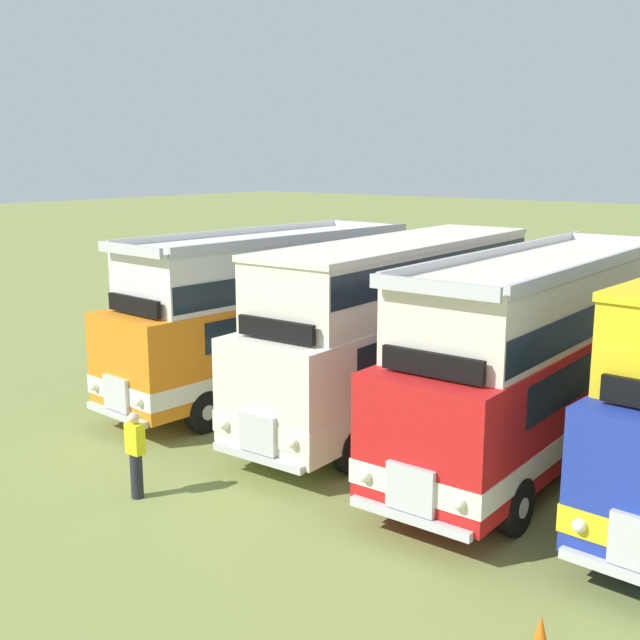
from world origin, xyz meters
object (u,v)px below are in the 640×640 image
(bus_first_in_row, at_px, (270,310))
(bus_third_in_row, at_px, (544,352))
(bus_second_in_row, at_px, (398,321))
(marshal_person, at_px, (136,454))
(cone_near_end, at_px, (540,640))

(bus_first_in_row, relative_size, bus_third_in_row, 0.93)
(bus_second_in_row, height_order, marshal_person, bus_second_in_row)
(marshal_person, bearing_deg, bus_first_in_row, 111.28)
(bus_first_in_row, bearing_deg, cone_near_end, -32.13)
(cone_near_end, bearing_deg, marshal_person, 179.92)
(bus_third_in_row, bearing_deg, bus_second_in_row, 176.15)
(bus_first_in_row, relative_size, marshal_person, 5.78)
(bus_second_in_row, bearing_deg, marshal_person, -99.81)
(bus_first_in_row, relative_size, bus_second_in_row, 0.94)
(bus_second_in_row, xyz_separation_m, bus_third_in_row, (3.91, -0.26, -0.11))
(bus_first_in_row, height_order, bus_third_in_row, same)
(bus_first_in_row, xyz_separation_m, marshal_person, (2.64, -6.79, -1.47))
(bus_first_in_row, xyz_separation_m, bus_second_in_row, (3.89, 0.43, 0.12))
(bus_second_in_row, distance_m, bus_third_in_row, 3.92)
(bus_second_in_row, bearing_deg, cone_near_end, -46.21)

